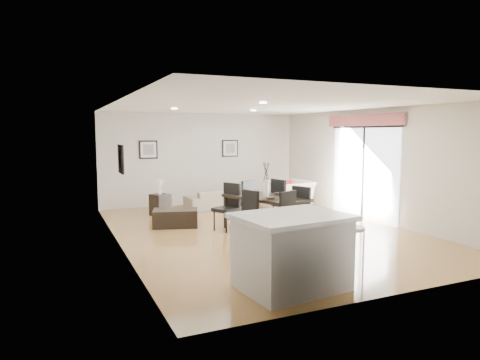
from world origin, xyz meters
name	(u,v)px	position (x,y,z in m)	size (l,w,h in m)	color
ground	(262,231)	(0.00, 0.00, 0.00)	(8.00, 8.00, 0.00)	#B08948
wall_back	(202,159)	(0.00, 4.00, 1.35)	(6.00, 0.04, 2.70)	beige
wall_front	(403,193)	(0.00, -4.00, 1.35)	(6.00, 0.04, 2.70)	beige
wall_left	(118,175)	(-3.00, 0.00, 1.35)	(0.04, 8.00, 2.70)	beige
wall_right	(373,165)	(3.00, 0.00, 1.35)	(0.04, 8.00, 2.70)	beige
ceiling	(263,105)	(0.00, 0.00, 2.70)	(6.00, 8.00, 0.02)	white
sofa	(219,199)	(0.14, 2.97, 0.27)	(1.87, 0.73, 0.55)	#A29A83
armchair	(288,195)	(1.86, 2.11, 0.39)	(1.21, 1.06, 0.78)	beige
courtyard_plant_a	(456,201)	(5.40, -0.41, 0.37)	(0.66, 0.57, 0.74)	#415F28
courtyard_plant_b	(423,195)	(5.90, 1.11, 0.29)	(0.33, 0.33, 0.58)	#415F28
dining_table	(266,200)	(0.05, -0.07, 0.69)	(1.49, 2.05, 0.77)	black
dining_chair_wnear	(246,212)	(-0.61, -0.51, 0.55)	(0.57, 0.57, 0.98)	black
dining_chair_wfar	(229,204)	(-0.61, 0.43, 0.57)	(0.61, 0.61, 1.03)	black
dining_chair_enear	(304,207)	(0.71, -0.57, 0.57)	(0.58, 0.58, 1.02)	black
dining_chair_efar	(282,199)	(0.70, 0.37, 0.60)	(0.56, 0.56, 1.07)	black
dining_chair_head	(292,215)	(0.02, -1.22, 0.57)	(0.59, 0.59, 1.01)	black
dining_chair_foot	(245,198)	(0.09, 1.08, 0.56)	(0.59, 0.59, 1.00)	black
vase	(266,181)	(0.05, -0.07, 1.10)	(0.80, 1.31, 0.74)	white
coffee_table	(175,218)	(-1.60, 1.20, 0.20)	(0.99, 0.59, 0.40)	black
side_table	(160,205)	(-1.60, 2.64, 0.28)	(0.42, 0.42, 0.56)	black
table_lamp	(160,185)	(-1.60, 2.64, 0.79)	(0.19, 0.19, 0.36)	white
cushion	(286,187)	(1.75, 2.00, 0.63)	(0.37, 0.12, 0.37)	maroon
kitchen_island	(292,251)	(-1.18, -3.23, 0.52)	(1.58, 1.28, 1.03)	silver
bar_stool	(352,234)	(-0.16, -3.23, 0.66)	(0.35, 0.35, 0.76)	silver
framed_print_back_left	(148,150)	(-1.60, 3.97, 1.65)	(0.52, 0.04, 0.52)	black
framed_print_back_right	(230,148)	(0.90, 3.97, 1.65)	(0.52, 0.04, 0.52)	black
framed_print_left_wall	(121,159)	(-2.97, -0.20, 1.65)	(0.04, 0.52, 0.52)	black
sliding_door	(364,151)	(2.96, 0.30, 1.66)	(0.12, 2.70, 2.57)	white
courtyard	(438,174)	(6.16, 0.87, 0.92)	(6.00, 6.00, 2.00)	gray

